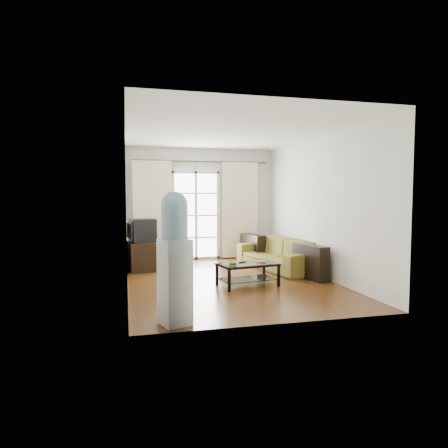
# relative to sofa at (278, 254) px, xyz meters

# --- Properties ---
(floor) EXTENTS (5.20, 5.20, 0.00)m
(floor) POSITION_rel_sofa_xyz_m (-1.32, -0.85, -0.32)
(floor) COLOR #583315
(floor) RESTS_ON ground
(ceiling) EXTENTS (5.20, 5.20, 0.00)m
(ceiling) POSITION_rel_sofa_xyz_m (-1.32, -0.85, 2.38)
(ceiling) COLOR white
(ceiling) RESTS_ON wall_back
(wall_back) EXTENTS (3.60, 0.02, 2.70)m
(wall_back) POSITION_rel_sofa_xyz_m (-1.32, 1.75, 1.03)
(wall_back) COLOR silver
(wall_back) RESTS_ON floor
(wall_front) EXTENTS (3.60, 0.02, 2.70)m
(wall_front) POSITION_rel_sofa_xyz_m (-1.32, -3.45, 1.03)
(wall_front) COLOR silver
(wall_front) RESTS_ON floor
(wall_left) EXTENTS (0.02, 5.20, 2.70)m
(wall_left) POSITION_rel_sofa_xyz_m (-3.12, -0.85, 1.03)
(wall_left) COLOR silver
(wall_left) RESTS_ON floor
(wall_right) EXTENTS (0.02, 5.20, 2.70)m
(wall_right) POSITION_rel_sofa_xyz_m (0.48, -0.85, 1.03)
(wall_right) COLOR silver
(wall_right) RESTS_ON floor
(french_door) EXTENTS (1.16, 0.06, 2.15)m
(french_door) POSITION_rel_sofa_xyz_m (-1.47, 1.70, 0.75)
(french_door) COLOR white
(french_door) RESTS_ON wall_back
(curtain_rod) EXTENTS (3.30, 0.04, 0.04)m
(curtain_rod) POSITION_rel_sofa_xyz_m (-1.32, 1.65, 2.06)
(curtain_rod) COLOR #4C3F2D
(curtain_rod) RESTS_ON wall_back
(curtain_left) EXTENTS (0.90, 0.07, 2.35)m
(curtain_left) POSITION_rel_sofa_xyz_m (-2.52, 1.63, 0.88)
(curtain_left) COLOR #F8EAC8
(curtain_left) RESTS_ON curtain_rod
(curtain_right) EXTENTS (0.90, 0.07, 2.35)m
(curtain_right) POSITION_rel_sofa_xyz_m (-0.37, 1.63, 0.88)
(curtain_right) COLOR #F8EAC8
(curtain_right) RESTS_ON curtain_rod
(radiator) EXTENTS (0.64, 0.12, 0.64)m
(radiator) POSITION_rel_sofa_xyz_m (-0.52, 1.65, 0.01)
(radiator) COLOR #9C9B9E
(radiator) RESTS_ON floor
(sofa) EXTENTS (2.53, 1.68, 0.65)m
(sofa) POSITION_rel_sofa_xyz_m (0.00, 0.00, 0.00)
(sofa) COLOR olive
(sofa) RESTS_ON floor
(coffee_table) EXTENTS (1.08, 0.73, 0.40)m
(coffee_table) POSITION_rel_sofa_xyz_m (-1.11, -1.40, -0.06)
(coffee_table) COLOR silver
(coffee_table) RESTS_ON floor
(bowl) EXTENTS (0.24, 0.24, 0.05)m
(bowl) POSITION_rel_sofa_xyz_m (-1.43, -1.53, 0.10)
(bowl) COLOR #338630
(bowl) RESTS_ON coffee_table
(book) EXTENTS (0.16, 0.21, 0.02)m
(book) POSITION_rel_sofa_xyz_m (-0.94, -1.37, 0.09)
(book) COLOR #AC2D15
(book) RESTS_ON coffee_table
(remote) EXTENTS (0.15, 0.08, 0.02)m
(remote) POSITION_rel_sofa_xyz_m (-1.20, -1.36, 0.09)
(remote) COLOR black
(remote) RESTS_ON coffee_table
(tv_stand) EXTENTS (0.63, 0.87, 0.59)m
(tv_stand) POSITION_rel_sofa_xyz_m (-2.82, 0.60, -0.03)
(tv_stand) COLOR black
(tv_stand) RESTS_ON floor
(crt_tv) EXTENTS (0.61, 0.62, 0.48)m
(crt_tv) POSITION_rel_sofa_xyz_m (-2.82, 0.62, 0.51)
(crt_tv) COLOR black
(crt_tv) RESTS_ON tv_stand
(task_chair) EXTENTS (0.68, 0.68, 0.90)m
(task_chair) POSITION_rel_sofa_xyz_m (-1.92, 1.35, -0.06)
(task_chair) COLOR black
(task_chair) RESTS_ON floor
(water_cooler) EXTENTS (0.42, 0.42, 1.60)m
(water_cooler) POSITION_rel_sofa_xyz_m (-2.57, -3.16, 0.52)
(water_cooler) COLOR silver
(water_cooler) RESTS_ON floor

